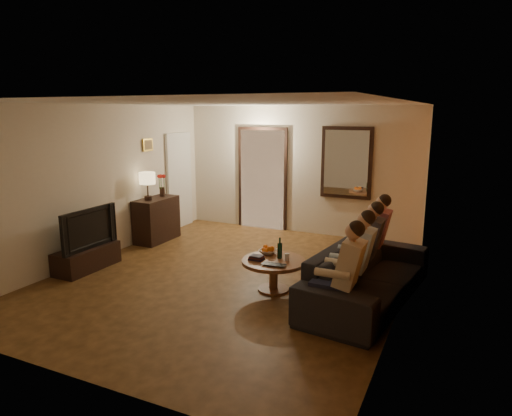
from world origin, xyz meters
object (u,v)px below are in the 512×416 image
at_px(person_a, 344,279).
at_px(sofa, 368,275).
at_px(tv_stand, 87,258).
at_px(person_d, 374,240).
at_px(person_c, 366,251).
at_px(laptop, 272,266).
at_px(table_lamp, 148,186).
at_px(wine_bottle, 280,248).
at_px(person_b, 356,264).
at_px(tv, 84,228).
at_px(bowl, 268,252).
at_px(coffee_table, 274,275).
at_px(dresser, 157,219).
at_px(dog, 325,280).

bearing_deg(person_a, sofa, 83.66).
xyz_separation_m(tv_stand, sofa, (4.33, 0.63, 0.19)).
bearing_deg(person_d, person_c, -90.00).
height_order(person_a, person_c, same).
bearing_deg(person_d, laptop, -128.22).
xyz_separation_m(table_lamp, sofa, (4.33, -0.97, -0.74)).
distance_m(wine_bottle, laptop, 0.41).
relative_size(person_a, person_b, 1.00).
height_order(table_lamp, person_b, table_lamp).
bearing_deg(tv_stand, tv, 0.00).
bearing_deg(person_d, tv_stand, -160.07).
bearing_deg(sofa, person_d, 14.23).
distance_m(tv, person_b, 4.24).
relative_size(person_a, person_c, 1.00).
distance_m(person_a, bowl, 1.65).
bearing_deg(laptop, table_lamp, 153.28).
distance_m(coffee_table, bowl, 0.38).
bearing_deg(laptop, tv_stand, -179.16).
bearing_deg(laptop, tv, -179.16).
height_order(dresser, laptop, dresser).
xyz_separation_m(dresser, person_b, (4.23, -1.49, 0.18)).
xyz_separation_m(person_b, laptop, (-1.07, -0.16, -0.14)).
xyz_separation_m(tv_stand, person_d, (4.23, 1.53, 0.42)).
height_order(person_c, laptop, person_c).
relative_size(tv, person_b, 0.93).
bearing_deg(coffee_table, sofa, 8.15).
height_order(person_a, bowl, person_a).
height_order(tv_stand, laptop, laptop).
bearing_deg(sofa, person_c, 26.33).
relative_size(table_lamp, sofa, 0.21).
bearing_deg(tv_stand, wine_bottle, 10.05).
height_order(coffee_table, laptop, laptop).
bearing_deg(dresser, person_a, -26.34).
xyz_separation_m(dog, bowl, (-0.94, 0.23, 0.20)).
distance_m(person_a, wine_bottle, 1.39).
bearing_deg(table_lamp, person_c, -9.05).
distance_m(dresser, person_d, 4.24).
height_order(person_a, dog, person_a).
bearing_deg(person_a, wine_bottle, 143.93).
bearing_deg(tv, bowl, -76.87).
bearing_deg(dresser, person_d, -3.96).
xyz_separation_m(person_b, person_c, (0.00, 0.60, 0.00)).
xyz_separation_m(dog, coffee_table, (-0.76, 0.01, -0.06)).
distance_m(dog, laptop, 0.73).
distance_m(tv_stand, person_b, 4.26).
xyz_separation_m(tv, person_c, (4.23, 0.93, -0.08)).
height_order(dog, laptop, dog).
bearing_deg(dog, person_c, 60.75).
distance_m(person_a, coffee_table, 1.43).
bearing_deg(table_lamp, wine_bottle, -18.77).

